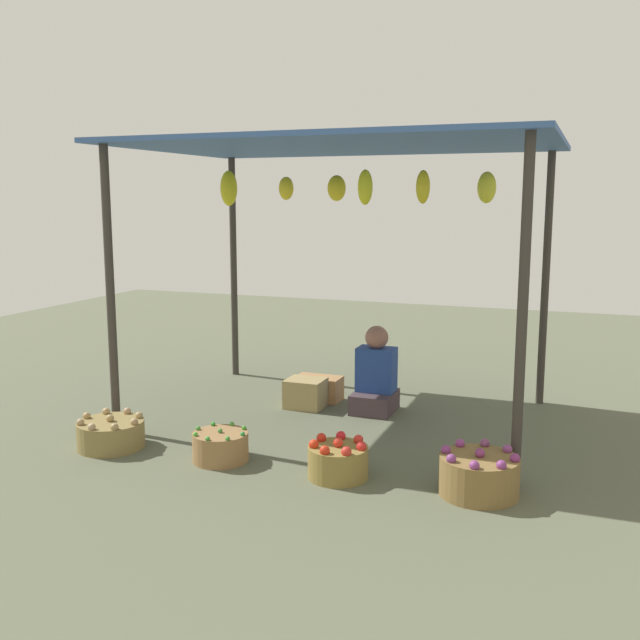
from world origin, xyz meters
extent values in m
plane|color=#575B46|center=(0.00, 0.00, 0.00)|extent=(14.00, 14.00, 0.00)
cylinder|color=#38332D|center=(-1.60, -1.06, 1.16)|extent=(0.07, 0.07, 2.33)
cylinder|color=#38332D|center=(1.60, -1.06, 1.16)|extent=(0.07, 0.07, 2.33)
cylinder|color=#38332D|center=(-1.60, 1.06, 1.16)|extent=(0.07, 0.07, 2.33)
cylinder|color=#38332D|center=(1.60, 1.06, 1.16)|extent=(0.07, 0.07, 2.33)
cube|color=#375A95|center=(0.00, 0.00, 2.35)|extent=(3.51, 2.43, 0.04)
ellipsoid|color=yellow|center=(-1.15, 0.14, 2.00)|extent=(0.16, 0.16, 0.32)
ellipsoid|color=yellow|center=(-0.67, 0.35, 2.00)|extent=(0.14, 0.14, 0.21)
ellipsoid|color=yellow|center=(-0.19, 0.39, 2.00)|extent=(0.17, 0.17, 0.23)
ellipsoid|color=yellow|center=(0.23, -0.10, 2.00)|extent=(0.12, 0.12, 0.29)
ellipsoid|color=yellow|center=(0.71, -0.09, 2.00)|extent=(0.11, 0.11, 0.26)
ellipsoid|color=yellow|center=(1.14, 0.38, 2.00)|extent=(0.16, 0.16, 0.26)
cube|color=#413238|center=(0.23, 0.24, 0.09)|extent=(0.36, 0.44, 0.18)
cube|color=navy|center=(0.23, 0.29, 0.38)|extent=(0.34, 0.22, 0.40)
sphere|color=#8C5C4E|center=(0.23, 0.29, 0.67)|extent=(0.21, 0.21, 0.21)
cylinder|color=olive|center=(-1.41, -1.40, 0.10)|extent=(0.51, 0.51, 0.21)
sphere|color=#9D7D4E|center=(-1.41, -1.40, 0.23)|extent=(0.06, 0.06, 0.06)
sphere|color=#9A7A54|center=(-1.19, -1.40, 0.23)|extent=(0.06, 0.06, 0.06)
sphere|color=#9F8454|center=(-1.25, -1.25, 0.23)|extent=(0.06, 0.06, 0.06)
sphere|color=#A4805D|center=(-1.41, -1.18, 0.23)|extent=(0.06, 0.06, 0.06)
sphere|color=#A68655|center=(-1.56, -1.25, 0.23)|extent=(0.06, 0.06, 0.06)
sphere|color=#A17F4D|center=(-1.63, -1.40, 0.23)|extent=(0.06, 0.06, 0.06)
sphere|color=#9D7F56|center=(-1.56, -1.56, 0.23)|extent=(0.06, 0.06, 0.06)
sphere|color=tan|center=(-1.41, -1.62, 0.23)|extent=(0.06, 0.06, 0.06)
sphere|color=#9B8153|center=(-1.25, -1.56, 0.23)|extent=(0.06, 0.06, 0.06)
cylinder|color=olive|center=(-0.47, -1.36, 0.11)|extent=(0.41, 0.41, 0.21)
sphere|color=#3D7F33|center=(-0.47, -1.36, 0.23)|extent=(0.04, 0.04, 0.04)
sphere|color=#2F8535|center=(-0.29, -1.36, 0.22)|extent=(0.04, 0.04, 0.04)
sphere|color=#3C8D28|center=(-0.34, -1.23, 0.22)|extent=(0.04, 0.04, 0.04)
sphere|color=#3E8F32|center=(-0.47, -1.17, 0.22)|extent=(0.04, 0.04, 0.04)
sphere|color=#2E8727|center=(-0.60, -1.23, 0.22)|extent=(0.04, 0.04, 0.04)
sphere|color=#3D872E|center=(-0.66, -1.36, 0.22)|extent=(0.04, 0.04, 0.04)
sphere|color=#41932D|center=(-0.60, -1.49, 0.22)|extent=(0.04, 0.04, 0.04)
sphere|color=#3A8D30|center=(-0.47, -1.54, 0.22)|extent=(0.04, 0.04, 0.04)
sphere|color=#408D33|center=(-0.34, -1.49, 0.22)|extent=(0.04, 0.04, 0.04)
cylinder|color=olive|center=(0.45, -1.36, 0.11)|extent=(0.42, 0.42, 0.22)
sphere|color=red|center=(0.45, -1.36, 0.25)|extent=(0.07, 0.07, 0.07)
sphere|color=red|center=(0.61, -1.36, 0.24)|extent=(0.07, 0.07, 0.07)
sphere|color=red|center=(0.55, -1.23, 0.24)|extent=(0.07, 0.07, 0.07)
sphere|color=red|center=(0.41, -1.20, 0.24)|extent=(0.07, 0.07, 0.07)
sphere|color=red|center=(0.29, -1.29, 0.24)|extent=(0.07, 0.07, 0.07)
sphere|color=red|center=(0.29, -1.43, 0.24)|extent=(0.07, 0.07, 0.07)
sphere|color=red|center=(0.41, -1.52, 0.24)|extent=(0.07, 0.07, 0.07)
sphere|color=red|center=(0.55, -1.49, 0.24)|extent=(0.07, 0.07, 0.07)
cylinder|color=brown|center=(1.40, -1.31, 0.13)|extent=(0.52, 0.52, 0.26)
sphere|color=#7D3069|center=(1.40, -1.31, 0.28)|extent=(0.06, 0.06, 0.06)
sphere|color=#802E6D|center=(1.62, -1.31, 0.28)|extent=(0.06, 0.06, 0.06)
sphere|color=#7F3B77|center=(1.56, -1.15, 0.28)|extent=(0.06, 0.06, 0.06)
sphere|color=#793C67|center=(1.40, -1.09, 0.28)|extent=(0.06, 0.06, 0.06)
sphere|color=#863479|center=(1.24, -1.15, 0.28)|extent=(0.06, 0.06, 0.06)
sphere|color=#7B3072|center=(1.18, -1.31, 0.28)|extent=(0.06, 0.06, 0.06)
sphere|color=#763574|center=(1.24, -1.47, 0.28)|extent=(0.06, 0.06, 0.06)
sphere|color=#7C3676|center=(1.40, -1.53, 0.28)|extent=(0.06, 0.06, 0.06)
sphere|color=#7D3479|center=(1.56, -1.47, 0.28)|extent=(0.06, 0.06, 0.06)
cube|color=#A47648|center=(-0.38, 0.42, 0.11)|extent=(0.43, 0.25, 0.23)
cube|color=#9F8753|center=(-0.41, 0.15, 0.13)|extent=(0.34, 0.30, 0.26)
camera|label=1|loc=(2.04, -5.88, 1.91)|focal=40.91mm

